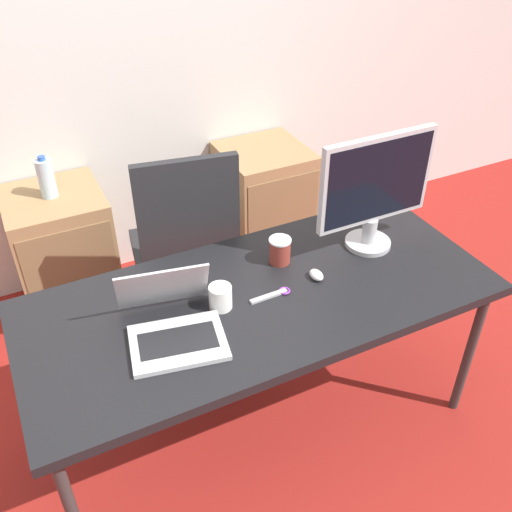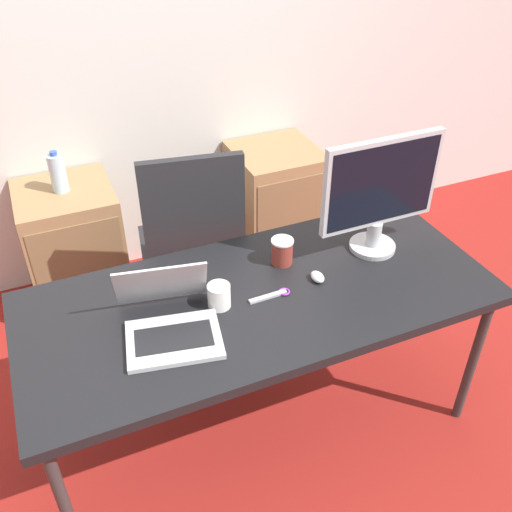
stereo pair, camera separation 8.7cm
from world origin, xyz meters
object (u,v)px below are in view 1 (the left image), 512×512
(cabinet_right, at_px, (264,203))
(coffee_cup_brown, at_px, (280,251))
(office_chair, at_px, (187,266))
(monitor, at_px, (375,189))
(cabinet_left, at_px, (64,253))
(coffee_cup_white, at_px, (221,298))
(laptop_center, at_px, (173,323))
(water_bottle, at_px, (46,178))
(mouse, at_px, (316,275))

(cabinet_right, distance_m, coffee_cup_brown, 1.19)
(office_chair, distance_m, monitor, 1.04)
(cabinet_left, relative_size, coffee_cup_white, 7.51)
(coffee_cup_white, distance_m, coffee_cup_brown, 0.35)
(laptop_center, height_order, coffee_cup_brown, laptop_center)
(water_bottle, xyz_separation_m, monitor, (1.11, -1.07, 0.20))
(water_bottle, distance_m, coffee_cup_white, 1.23)
(cabinet_left, xyz_separation_m, monitor, (1.11, -1.07, 0.64))
(mouse, height_order, coffee_cup_white, coffee_cup_white)
(cabinet_left, bearing_deg, monitor, -44.01)
(cabinet_right, relative_size, water_bottle, 3.23)
(office_chair, xyz_separation_m, mouse, (0.29, -0.71, 0.34))
(office_chair, relative_size, cabinet_left, 1.55)
(cabinet_right, xyz_separation_m, mouse, (-0.37, -1.17, 0.39))
(office_chair, distance_m, mouse, 0.84)
(monitor, bearing_deg, office_chair, 134.18)
(cabinet_left, bearing_deg, laptop_center, -80.59)
(cabinet_right, bearing_deg, water_bottle, 179.89)
(monitor, xyz_separation_m, coffee_cup_white, (-0.71, -0.09, -0.22))
(office_chair, xyz_separation_m, coffee_cup_white, (-0.11, -0.71, 0.37))
(cabinet_left, xyz_separation_m, coffee_cup_white, (0.40, -1.16, 0.42))
(mouse, bearing_deg, coffee_cup_brown, 115.63)
(water_bottle, distance_m, coffee_cup_brown, 1.24)
(mouse, distance_m, coffee_cup_white, 0.40)
(cabinet_right, relative_size, monitor, 1.37)
(laptop_center, xyz_separation_m, mouse, (0.60, 0.05, -0.03))
(cabinet_right, bearing_deg, monitor, -93.44)
(laptop_center, relative_size, mouse, 5.64)
(water_bottle, height_order, mouse, water_bottle)
(cabinet_right, bearing_deg, mouse, -107.77)
(laptop_center, height_order, monitor, monitor)
(mouse, bearing_deg, coffee_cup_white, 179.07)
(cabinet_left, height_order, water_bottle, water_bottle)
(mouse, bearing_deg, office_chair, 111.84)
(coffee_cup_white, relative_size, coffee_cup_brown, 0.84)
(mouse, xyz_separation_m, coffee_cup_white, (-0.40, 0.01, 0.03))
(cabinet_right, height_order, coffee_cup_brown, coffee_cup_brown)
(water_bottle, bearing_deg, coffee_cup_white, -70.99)
(monitor, bearing_deg, cabinet_left, 135.99)
(cabinet_left, height_order, coffee_cup_brown, coffee_cup_brown)
(coffee_cup_white, bearing_deg, coffee_cup_brown, 25.26)
(monitor, relative_size, coffee_cup_white, 5.49)
(mouse, height_order, coffee_cup_brown, coffee_cup_brown)
(monitor, distance_m, coffee_cup_white, 0.74)
(office_chair, relative_size, coffee_cup_white, 11.63)
(office_chair, bearing_deg, coffee_cup_brown, -69.28)
(laptop_center, distance_m, mouse, 0.60)
(water_bottle, relative_size, coffee_cup_brown, 1.96)
(cabinet_left, bearing_deg, water_bottle, 90.00)
(cabinet_left, xyz_separation_m, cabinet_right, (1.17, 0.00, 0.00))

